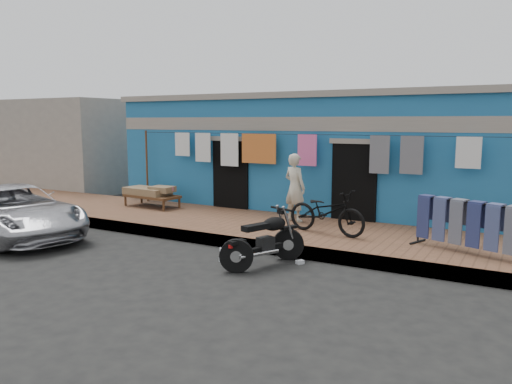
% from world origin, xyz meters
% --- Properties ---
extents(ground, '(80.00, 80.00, 0.00)m').
position_xyz_m(ground, '(0.00, 0.00, 0.00)').
color(ground, black).
rests_on(ground, ground).
extents(sidewalk, '(28.00, 3.00, 0.25)m').
position_xyz_m(sidewalk, '(0.00, 3.00, 0.12)').
color(sidewalk, brown).
rests_on(sidewalk, ground).
extents(curb, '(28.00, 0.10, 0.25)m').
position_xyz_m(curb, '(0.00, 1.55, 0.12)').
color(curb, gray).
rests_on(curb, ground).
extents(building, '(12.20, 5.20, 3.36)m').
position_xyz_m(building, '(-0.00, 6.99, 1.69)').
color(building, '#1F5E94').
rests_on(building, ground).
extents(neighbor_left, '(6.00, 5.00, 3.40)m').
position_xyz_m(neighbor_left, '(-11.00, 7.00, 1.70)').
color(neighbor_left, '#9E9384').
rests_on(neighbor_left, ground).
extents(clothesline, '(10.06, 0.06, 2.10)m').
position_xyz_m(clothesline, '(-0.25, 4.25, 1.81)').
color(clothesline, brown).
rests_on(clothesline, sidewalk).
extents(car, '(4.68, 2.95, 1.22)m').
position_xyz_m(car, '(-5.14, -0.03, 0.61)').
color(car, silver).
rests_on(car, ground).
extents(seated_person, '(0.67, 0.55, 1.62)m').
position_xyz_m(seated_person, '(0.12, 3.66, 1.06)').
color(seated_person, beige).
rests_on(seated_person, sidewalk).
extents(bicycle, '(1.86, 0.91, 1.16)m').
position_xyz_m(bicycle, '(1.28, 2.77, 0.83)').
color(bicycle, black).
rests_on(bicycle, sidewalk).
extents(motorcycle, '(1.57, 1.94, 1.02)m').
position_xyz_m(motorcycle, '(0.85, 0.77, 0.51)').
color(motorcycle, black).
rests_on(motorcycle, ground).
extents(charpoy, '(1.82, 1.08, 0.57)m').
position_xyz_m(charpoy, '(-4.20, 3.53, 0.53)').
color(charpoy, brown).
rests_on(charpoy, sidewalk).
extents(jeans_rack, '(2.35, 1.77, 1.00)m').
position_xyz_m(jeans_rack, '(4.07, 2.57, 0.75)').
color(jeans_rack, black).
rests_on(jeans_rack, sidewalk).
extents(litter_a, '(0.25, 0.25, 0.09)m').
position_xyz_m(litter_a, '(-0.26, 1.20, 0.04)').
color(litter_a, silver).
rests_on(litter_a, ground).
extents(litter_b, '(0.16, 0.17, 0.07)m').
position_xyz_m(litter_b, '(1.39, 1.20, 0.03)').
color(litter_b, silver).
rests_on(litter_b, ground).
extents(litter_c, '(0.17, 0.22, 0.09)m').
position_xyz_m(litter_c, '(0.09, 0.68, 0.04)').
color(litter_c, silver).
rests_on(litter_c, ground).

